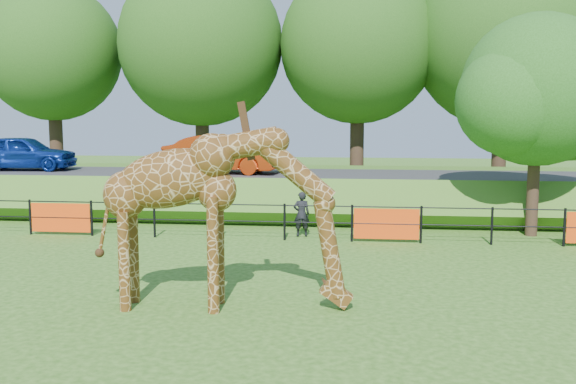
% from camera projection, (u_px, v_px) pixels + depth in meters
% --- Properties ---
extents(ground, '(90.00, 90.00, 0.00)m').
position_uv_depth(ground, '(230.00, 329.00, 11.25)').
color(ground, '#2B5615').
rests_on(ground, ground).
extents(giraffe, '(4.98, 1.18, 3.53)m').
position_uv_depth(giraffe, '(223.00, 218.00, 12.25)').
color(giraffe, '#5B3612').
rests_on(giraffe, ground).
extents(perimeter_fence, '(28.07, 0.10, 1.10)m').
position_uv_depth(perimeter_fence, '(285.00, 222.00, 19.07)').
color(perimeter_fence, black).
rests_on(perimeter_fence, ground).
extents(embankment, '(40.00, 9.00, 1.30)m').
position_uv_depth(embankment, '(306.00, 189.00, 26.46)').
color(embankment, '#2B5615').
rests_on(embankment, ground).
extents(road, '(40.00, 5.00, 0.12)m').
position_uv_depth(road, '(303.00, 176.00, 24.89)').
color(road, '#29292B').
rests_on(road, embankment).
extents(car_blue, '(4.38, 2.04, 1.45)m').
position_uv_depth(car_blue, '(23.00, 153.00, 26.61)').
color(car_blue, '#13369E').
rests_on(car_blue, road).
extents(car_red, '(4.73, 2.15, 1.50)m').
position_uv_depth(car_red, '(222.00, 154.00, 25.27)').
color(car_red, '#B2330C').
rests_on(car_red, road).
extents(visitor, '(0.56, 0.43, 1.39)m').
position_uv_depth(visitor, '(302.00, 214.00, 19.66)').
color(visitor, black).
rests_on(visitor, ground).
extents(tree_east, '(5.40, 4.71, 6.76)m').
position_uv_depth(tree_east, '(540.00, 96.00, 19.36)').
color(tree_east, '#352218').
rests_on(tree_east, ground).
extents(bg_tree_line, '(37.30, 8.80, 11.82)m').
position_uv_depth(bg_tree_line, '(356.00, 44.00, 31.86)').
color(bg_tree_line, '#352218').
rests_on(bg_tree_line, ground).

